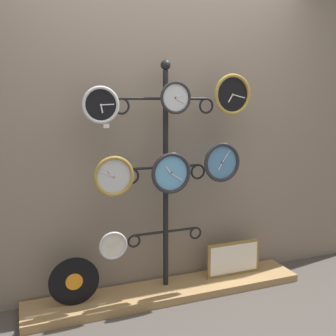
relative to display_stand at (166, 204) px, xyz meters
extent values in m
plane|color=#47423D|center=(0.00, -0.41, -0.72)|extent=(12.00, 12.00, 0.00)
cube|color=gray|center=(0.00, 0.16, 0.68)|extent=(4.40, 0.04, 2.80)
cube|color=#9E7A4C|center=(0.00, -0.06, -0.69)|extent=(2.20, 0.36, 0.06)
cylinder|color=black|center=(0.00, 0.00, -0.71)|extent=(0.32, 0.32, 0.02)
cylinder|color=black|center=(0.00, 0.00, 0.15)|extent=(0.04, 0.04, 1.71)
sphere|color=black|center=(0.00, 0.00, 1.04)|extent=(0.07, 0.07, 0.07)
cylinder|color=black|center=(-0.17, 0.00, 0.80)|extent=(0.34, 0.02, 0.02)
torus|color=black|center=(-0.34, 0.00, 0.75)|extent=(0.12, 0.02, 0.12)
cylinder|color=black|center=(0.17, 0.00, 0.80)|extent=(0.34, 0.02, 0.02)
torus|color=black|center=(0.34, 0.00, 0.75)|extent=(0.12, 0.02, 0.12)
cylinder|color=black|center=(-0.14, 0.00, 0.29)|extent=(0.27, 0.02, 0.02)
torus|color=black|center=(-0.27, 0.00, 0.24)|extent=(0.12, 0.02, 0.12)
cylinder|color=black|center=(0.14, 0.00, 0.29)|extent=(0.27, 0.02, 0.02)
torus|color=black|center=(0.27, 0.00, 0.24)|extent=(0.12, 0.02, 0.12)
cylinder|color=black|center=(-0.13, 0.00, -0.22)|extent=(0.26, 0.02, 0.02)
torus|color=black|center=(-0.26, 0.00, -0.26)|extent=(0.10, 0.02, 0.10)
cylinder|color=black|center=(0.13, 0.00, -0.22)|extent=(0.26, 0.02, 0.02)
torus|color=black|center=(0.26, 0.00, -0.26)|extent=(0.10, 0.02, 0.10)
cylinder|color=black|center=(-0.50, -0.08, 0.76)|extent=(0.23, 0.02, 0.23)
torus|color=silver|center=(-0.50, -0.10, 0.76)|extent=(0.25, 0.02, 0.25)
cylinder|color=silver|center=(-0.50, -0.10, 0.76)|extent=(0.01, 0.01, 0.01)
cube|color=silver|center=(-0.50, -0.10, 0.73)|extent=(0.02, 0.00, 0.06)
cube|color=silver|center=(-0.46, -0.10, 0.76)|extent=(0.09, 0.00, 0.01)
cylinder|color=silver|center=(0.04, -0.10, 0.81)|extent=(0.22, 0.02, 0.22)
torus|color=#262628|center=(0.04, -0.11, 0.81)|extent=(0.24, 0.02, 0.24)
cylinder|color=#262628|center=(0.04, -0.11, 0.81)|extent=(0.01, 0.01, 0.01)
cube|color=silver|center=(0.06, -0.11, 0.82)|extent=(0.05, 0.00, 0.03)
cube|color=silver|center=(0.07, -0.12, 0.79)|extent=(0.08, 0.00, 0.05)
cylinder|color=black|center=(0.50, -0.10, 0.83)|extent=(0.28, 0.02, 0.28)
torus|color=#A58438|center=(0.50, -0.12, 0.83)|extent=(0.31, 0.03, 0.31)
cylinder|color=#A58438|center=(0.50, -0.11, 0.83)|extent=(0.02, 0.01, 0.02)
cube|color=silver|center=(0.48, -0.12, 0.81)|extent=(0.04, 0.00, 0.06)
cube|color=silver|center=(0.55, -0.12, 0.82)|extent=(0.11, 0.00, 0.03)
cylinder|color=silver|center=(-0.43, -0.09, 0.27)|extent=(0.26, 0.02, 0.26)
torus|color=#A58438|center=(-0.43, -0.11, 0.27)|extent=(0.29, 0.03, 0.29)
cylinder|color=#A58438|center=(-0.43, -0.11, 0.27)|extent=(0.02, 0.01, 0.02)
cube|color=silver|center=(-0.45, -0.11, 0.29)|extent=(0.05, 0.00, 0.05)
cube|color=silver|center=(-0.47, -0.11, 0.29)|extent=(0.10, 0.00, 0.05)
cylinder|color=#60A8DB|center=(0.00, -0.10, 0.26)|extent=(0.28, 0.02, 0.28)
torus|color=#262628|center=(0.00, -0.12, 0.26)|extent=(0.31, 0.03, 0.31)
cylinder|color=#262628|center=(0.00, -0.12, 0.26)|extent=(0.02, 0.01, 0.02)
cube|color=silver|center=(-0.02, -0.12, 0.29)|extent=(0.05, 0.00, 0.06)
cube|color=silver|center=(0.04, -0.12, 0.23)|extent=(0.10, 0.00, 0.07)
cylinder|color=#4C84B2|center=(0.43, -0.09, 0.32)|extent=(0.28, 0.02, 0.28)
torus|color=#262628|center=(0.43, -0.10, 0.32)|extent=(0.31, 0.03, 0.31)
cylinder|color=#262628|center=(0.43, -0.10, 0.32)|extent=(0.02, 0.01, 0.02)
cube|color=silver|center=(0.41, -0.10, 0.29)|extent=(0.04, 0.00, 0.06)
cube|color=silver|center=(0.46, -0.10, 0.36)|extent=(0.07, 0.00, 0.09)
cylinder|color=silver|center=(-0.44, -0.10, -0.24)|extent=(0.19, 0.02, 0.19)
torus|color=silver|center=(-0.44, -0.11, -0.24)|extent=(0.21, 0.02, 0.21)
cylinder|color=silver|center=(-0.44, -0.11, -0.24)|extent=(0.01, 0.01, 0.01)
cube|color=silver|center=(-0.47, -0.11, -0.23)|extent=(0.05, 0.00, 0.02)
cube|color=silver|center=(-0.41, -0.11, -0.21)|extent=(0.06, 0.00, 0.05)
cylinder|color=black|center=(-0.72, -0.07, -0.48)|extent=(0.36, 0.01, 0.36)
cylinder|color=orange|center=(-0.72, -0.08, -0.48)|extent=(0.12, 0.00, 0.12)
cube|color=olive|center=(0.59, -0.04, -0.52)|extent=(0.48, 0.02, 0.29)
cube|color=white|center=(0.59, -0.05, -0.52)|extent=(0.44, 0.00, 0.24)
cube|color=white|center=(-0.47, -0.09, 0.62)|extent=(0.04, 0.00, 0.03)
camera|label=1|loc=(-1.04, -2.75, 0.77)|focal=42.00mm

